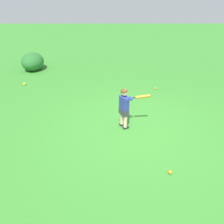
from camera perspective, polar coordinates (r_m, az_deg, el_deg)
The scene contains 6 objects.
ground_plane at distance 5.56m, azimuth 6.05°, elevation -4.63°, with size 40.00×40.00×0.00m, color #38842D.
child_batter at distance 5.30m, azimuth 3.57°, elevation 1.92°, with size 0.33×0.78×1.08m.
play_ball_far_left at distance 8.76m, azimuth -22.36°, elevation 6.98°, with size 0.10×0.10×0.10m, color yellow.
play_ball_behind_batter at distance 4.47m, azimuth 15.29°, elevation -15.26°, with size 0.08×0.08×0.08m, color orange.
play_ball_far_right at distance 7.89m, azimuth 11.45°, elevation 6.16°, with size 0.08×0.08×0.08m, color orange.
shrub_left_background at distance 10.30m, azimuth -20.47°, elevation 12.53°, with size 1.17×0.94×0.75m, color #286B2D.
Camera 1 is at (-4.55, 0.61, 3.13)m, focal length 34.17 mm.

